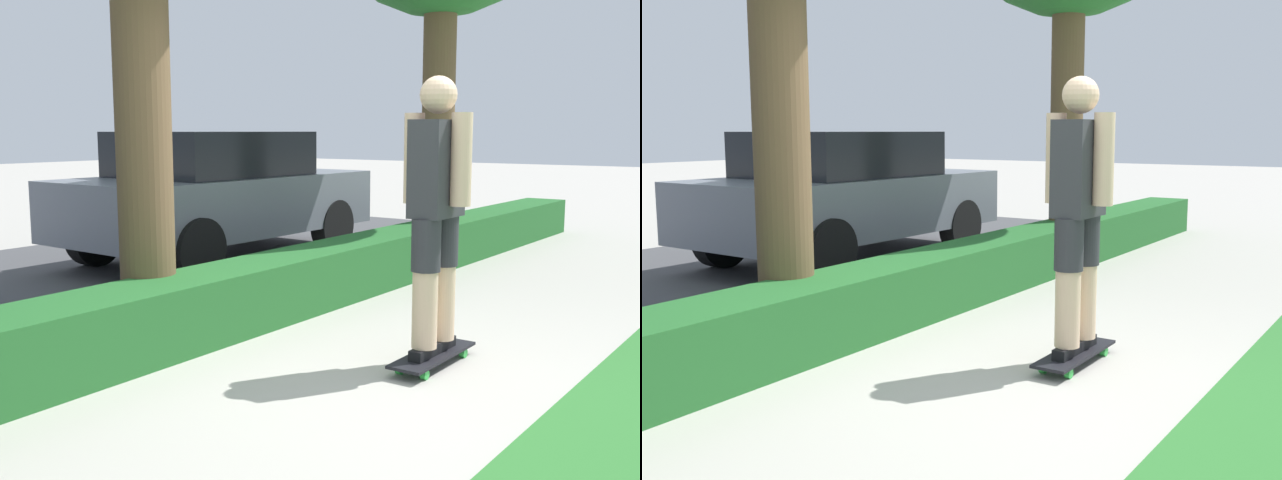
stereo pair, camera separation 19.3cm
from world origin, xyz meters
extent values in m
plane|color=#ADA89E|center=(0.00, 0.00, 0.00)|extent=(60.00, 60.00, 0.00)
cube|color=#236028|center=(0.00, 1.60, 0.25)|extent=(15.28, 0.60, 0.50)
cube|color=black|center=(0.52, -0.10, 0.07)|extent=(0.83, 0.24, 0.02)
cylinder|color=green|center=(0.80, -0.19, 0.03)|extent=(0.06, 0.04, 0.06)
cylinder|color=green|center=(0.80, -0.01, 0.03)|extent=(0.06, 0.04, 0.06)
cylinder|color=green|center=(0.24, -0.19, 0.03)|extent=(0.06, 0.04, 0.06)
cylinder|color=green|center=(0.24, -0.01, 0.03)|extent=(0.06, 0.04, 0.06)
cube|color=black|center=(0.39, -0.10, 0.12)|extent=(0.26, 0.09, 0.07)
cylinder|color=beige|center=(0.39, -0.10, 0.57)|extent=(0.16, 0.16, 0.84)
cylinder|color=#2D2D33|center=(0.39, -0.10, 0.83)|extent=(0.19, 0.19, 0.34)
cube|color=black|center=(0.65, -0.10, 0.12)|extent=(0.26, 0.09, 0.07)
cylinder|color=beige|center=(0.65, -0.10, 0.57)|extent=(0.16, 0.16, 0.84)
cylinder|color=#2D2D33|center=(0.65, -0.10, 0.83)|extent=(0.19, 0.19, 0.34)
cube|color=#333338|center=(0.52, -0.10, 1.31)|extent=(0.40, 0.22, 0.62)
cylinder|color=beige|center=(0.52, -0.26, 1.37)|extent=(0.13, 0.13, 0.58)
cylinder|color=beige|center=(0.52, 0.07, 1.37)|extent=(0.13, 0.13, 0.58)
sphere|color=beige|center=(0.52, -0.10, 1.77)|extent=(0.24, 0.24, 0.24)
cylinder|color=brown|center=(-0.13, 1.92, 1.77)|extent=(0.41, 0.41, 3.54)
cylinder|color=brown|center=(4.11, 1.71, 1.75)|extent=(0.38, 0.38, 3.50)
cube|color=slate|center=(2.82, 3.97, 0.67)|extent=(3.98, 1.87, 0.68)
cube|color=black|center=(2.70, 3.97, 1.27)|extent=(2.08, 1.62, 0.52)
cylinder|color=black|center=(4.04, 3.15, 0.34)|extent=(0.67, 0.22, 0.67)
cylinder|color=black|center=(4.04, 4.80, 0.34)|extent=(0.67, 0.22, 0.67)
cylinder|color=black|center=(1.60, 3.15, 0.34)|extent=(0.67, 0.22, 0.67)
cylinder|color=black|center=(1.60, 4.80, 0.34)|extent=(0.67, 0.22, 0.67)
camera|label=1|loc=(-3.81, -2.28, 1.55)|focal=42.00mm
camera|label=2|loc=(-3.92, -2.12, 1.55)|focal=42.00mm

